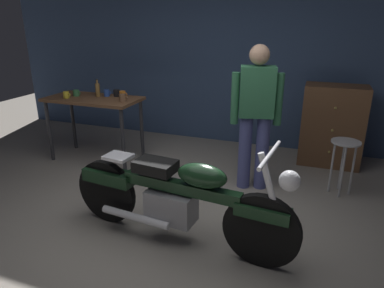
{
  "coord_description": "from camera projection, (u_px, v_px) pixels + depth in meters",
  "views": [
    {
      "loc": [
        1.26,
        -2.62,
        1.92
      ],
      "look_at": [
        0.06,
        0.7,
        0.65
      ],
      "focal_mm": 32.65,
      "sensor_mm": 36.0,
      "label": 1
    }
  ],
  "objects": [
    {
      "name": "person_standing",
      "position": [
        256.0,
        113.0,
        3.93
      ],
      "size": [
        0.56,
        0.3,
        1.67
      ],
      "rotation": [
        0.0,
        0.0,
        3.37
      ],
      "color": "#505798",
      "rests_on": "ground_plane"
    },
    {
      "name": "ground_plane",
      "position": [
        162.0,
        229.0,
        3.37
      ],
      "size": [
        12.0,
        12.0,
        0.0
      ],
      "primitive_type": "plane",
      "color": "gray"
    },
    {
      "name": "bottle",
      "position": [
        98.0,
        89.0,
        4.83
      ],
      "size": [
        0.06,
        0.06,
        0.24
      ],
      "color": "olive",
      "rests_on": "workbench"
    },
    {
      "name": "mug_brown_stoneware",
      "position": [
        123.0,
        98.0,
        4.53
      ],
      "size": [
        0.12,
        0.09,
        0.1
      ],
      "color": "brown",
      "rests_on": "workbench"
    },
    {
      "name": "motorcycle",
      "position": [
        177.0,
        197.0,
        3.06
      ],
      "size": [
        2.19,
        0.6,
        1.0
      ],
      "rotation": [
        0.0,
        0.0,
        -0.1
      ],
      "color": "black",
      "rests_on": "ground_plane"
    },
    {
      "name": "shop_stool",
      "position": [
        344.0,
        153.0,
        3.92
      ],
      "size": [
        0.32,
        0.32,
        0.64
      ],
      "color": "#B2B2B7",
      "rests_on": "ground_plane"
    },
    {
      "name": "mug_blue_enamel",
      "position": [
        107.0,
        93.0,
        4.85
      ],
      "size": [
        0.11,
        0.08,
        0.09
      ],
      "color": "#2D51AD",
      "rests_on": "workbench"
    },
    {
      "name": "mug_orange_travel",
      "position": [
        123.0,
        95.0,
        4.73
      ],
      "size": [
        0.11,
        0.08,
        0.1
      ],
      "color": "orange",
      "rests_on": "workbench"
    },
    {
      "name": "workbench",
      "position": [
        94.0,
        106.0,
        4.82
      ],
      "size": [
        1.3,
        0.64,
        0.9
      ],
      "color": "brown",
      "rests_on": "ground_plane"
    },
    {
      "name": "mug_green_speckled",
      "position": [
        76.0,
        93.0,
        4.86
      ],
      "size": [
        0.12,
        0.08,
        0.09
      ],
      "color": "#3D7F4C",
      "rests_on": "workbench"
    },
    {
      "name": "back_wall",
      "position": [
        235.0,
        44.0,
        5.32
      ],
      "size": [
        8.0,
        0.12,
        3.1
      ],
      "primitive_type": "cube",
      "color": "#384C70",
      "rests_on": "ground_plane"
    },
    {
      "name": "wooden_dresser",
      "position": [
        332.0,
        126.0,
        4.74
      ],
      "size": [
        0.8,
        0.47,
        1.1
      ],
      "color": "brown",
      "rests_on": "ground_plane"
    },
    {
      "name": "mug_black_matte",
      "position": [
        117.0,
        93.0,
        4.84
      ],
      "size": [
        0.12,
        0.09,
        0.1
      ],
      "color": "black",
      "rests_on": "workbench"
    },
    {
      "name": "mug_yellow_tall",
      "position": [
        66.0,
        95.0,
        4.74
      ],
      "size": [
        0.11,
        0.08,
        0.09
      ],
      "color": "yellow",
      "rests_on": "workbench"
    }
  ]
}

